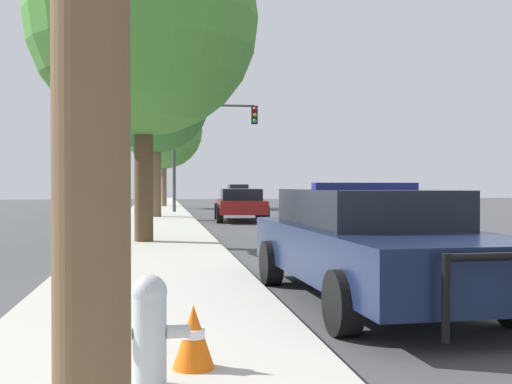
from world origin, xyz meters
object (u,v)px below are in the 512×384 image
car_background_midblock (240,204)px  car_background_distant (238,192)px  tree_sidewalk_far (164,130)px  traffic_cone (193,336)px  police_car (371,242)px  tree_sidewalk_mid (155,99)px  fire_hydrant (150,327)px  tree_sidewalk_near (143,21)px  traffic_light (207,134)px

car_background_midblock → car_background_distant: bearing=86.6°
tree_sidewalk_far → traffic_cone: size_ratio=14.86×
police_car → tree_sidewalk_mid: bearing=-84.2°
fire_hydrant → tree_sidewalk_far: 35.69m
car_background_midblock → traffic_cone: 21.00m
tree_sidewalk_mid → tree_sidewalk_near: (-0.22, -11.55, 0.35)m
tree_sidewalk_far → tree_sidewalk_near: (-0.66, -24.31, 0.60)m
car_background_distant → tree_sidewalk_far: 15.49m
traffic_light → traffic_cone: traffic_light is taller
police_car → tree_sidewalk_mid: 19.89m
tree_sidewalk_far → tree_sidewalk_near: tree_sidewalk_near is taller
traffic_cone → police_car: bearing=51.8°
fire_hydrant → tree_sidewalk_near: tree_sidewalk_near is taller
police_car → tree_sidewalk_near: size_ratio=0.68×
car_background_distant → tree_sidewalk_far: size_ratio=0.62×
car_background_midblock → tree_sidewalk_near: size_ratio=0.59×
car_background_midblock → tree_sidewalk_mid: 5.69m
traffic_cone → car_background_distant: bearing=82.7°
tree_sidewalk_mid → traffic_cone: bearing=-89.0°
tree_sidewalk_far → traffic_cone: 35.33m
fire_hydrant → car_background_distant: (6.58, 49.04, 0.23)m
car_background_midblock → fire_hydrant: bearing=-95.6°
tree_sidewalk_mid → tree_sidewalk_near: tree_sidewalk_near is taller
traffic_light → car_background_midblock: size_ratio=1.14×
fire_hydrant → police_car: bearing=51.7°
car_background_midblock → tree_sidewalk_near: 11.65m
tree_sidewalk_near → traffic_cone: tree_sidewalk_near is taller
traffic_light → tree_sidewalk_near: 16.35m
tree_sidewalk_near → police_car: bearing=-68.5°
traffic_cone → fire_hydrant: bearing=-129.2°
traffic_light → tree_sidewalk_mid: (-2.50, -4.51, 1.07)m
tree_sidewalk_mid → tree_sidewalk_near: size_ratio=0.90×
police_car → traffic_light: 23.94m
police_car → tree_sidewalk_near: bearing=-71.0°
traffic_light → tree_sidewalk_mid: 5.27m
car_background_distant → tree_sidewalk_far: (-6.22, -13.61, 4.01)m
traffic_cone → tree_sidewalk_far: bearing=89.9°
car_background_midblock → tree_sidewalk_near: bearing=-106.4°
tree_sidewalk_mid → traffic_cone: tree_sidewalk_mid is taller
police_car → traffic_cone: (-2.42, -3.07, -0.39)m
car_background_midblock → traffic_cone: car_background_midblock is taller
fire_hydrant → tree_sidewalk_far: size_ratio=0.11×
car_background_midblock → tree_sidewalk_far: 15.12m
police_car → tree_sidewalk_near: tree_sidewalk_near is taller
tree_sidewalk_mid → tree_sidewalk_far: bearing=88.0°
fire_hydrant → traffic_light: 27.50m
car_background_distant → tree_sidewalk_mid: 27.53m
traffic_light → tree_sidewalk_far: tree_sidewalk_far is taller
car_background_midblock → tree_sidewalk_mid: tree_sidewalk_mid is taller
tree_sidewalk_mid → car_background_distant: bearing=75.8°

